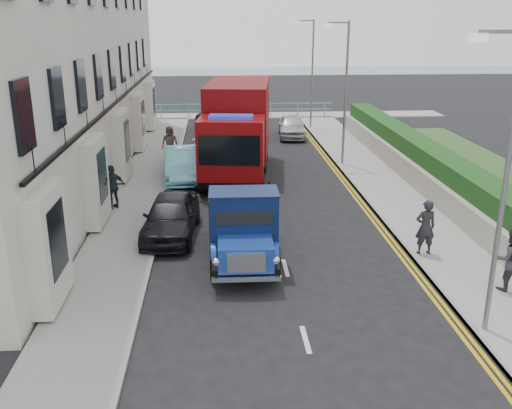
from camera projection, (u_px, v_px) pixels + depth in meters
name	position (u px, v px, depth m)	size (l,w,h in m)	color
ground	(294.00, 299.00, 15.22)	(120.00, 120.00, 0.00)	black
pavement_west	(140.00, 199.00, 23.39)	(2.40, 38.00, 0.12)	gray
pavement_east	(391.00, 194.00, 24.07)	(2.60, 38.00, 0.12)	gray
promenade	(243.00, 116.00, 42.66)	(30.00, 2.50, 0.12)	gray
sea_plane	(232.00, 76.00, 72.03)	(120.00, 120.00, 0.00)	slate
terrace_west	(41.00, 17.00, 24.66)	(6.31, 30.20, 14.25)	silver
garden_east	(437.00, 174.00, 23.93)	(1.45, 28.00, 1.75)	#B2AD9E
seafront_railing	(244.00, 111.00, 41.74)	(13.00, 0.08, 1.11)	#59B2A5
lamp_near	(502.00, 171.00, 12.34)	(1.23, 0.18, 7.00)	slate
lamp_mid	(344.00, 86.00, 27.49)	(1.23, 0.18, 7.00)	slate
lamp_far	(311.00, 68.00, 36.96)	(1.23, 0.18, 7.00)	slate
bedford_lorry	(244.00, 232.00, 16.93)	(2.09, 5.07, 2.38)	black
red_lorry	(237.00, 127.00, 26.59)	(3.64, 8.36, 4.25)	black
parked_car_front	(171.00, 216.00, 19.41)	(1.69, 4.20, 1.43)	black
parked_car_mid	(182.00, 164.00, 26.12)	(1.55, 4.44, 1.46)	#61BAD1
parked_car_rear	(205.00, 158.00, 27.66)	(1.73, 4.26, 1.24)	#B4B3B8
seafront_car_left	(227.00, 120.00, 36.62)	(2.74, 5.95, 1.65)	black
seafront_car_right	(292.00, 126.00, 35.36)	(1.61, 4.01, 1.36)	#B6B7BB
pedestrian_east_near	(425.00, 227.00, 17.60)	(0.64, 0.42, 1.75)	#222227
pedestrian_east_far	(510.00, 259.00, 15.26)	(0.87, 0.67, 1.78)	#36313C
pedestrian_west_near	(113.00, 187.00, 21.82)	(1.00, 0.42, 1.71)	#1A242F
pedestrian_west_far	(170.00, 143.00, 29.26)	(0.85, 0.55, 1.74)	#453732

